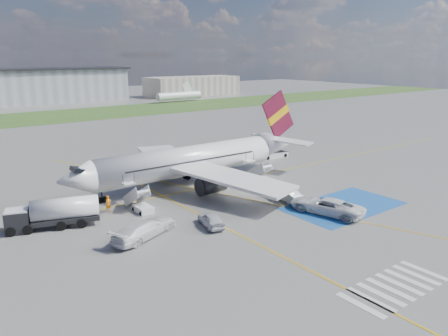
% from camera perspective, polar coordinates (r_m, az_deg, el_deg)
% --- Properties ---
extents(ground, '(400.00, 400.00, 0.00)m').
position_cam_1_polar(ground, '(48.44, 4.21, -6.09)').
color(ground, '#60605E').
rests_on(ground, ground).
extents(grass_strip, '(400.00, 30.00, 0.01)m').
position_cam_1_polar(grass_strip, '(133.48, -23.88, 5.97)').
color(grass_strip, '#2D4C1E').
rests_on(grass_strip, ground).
extents(taxiway_line_main, '(120.00, 0.20, 0.01)m').
position_cam_1_polar(taxiway_line_main, '(57.48, -3.69, -2.73)').
color(taxiway_line_main, gold).
rests_on(taxiway_line_main, ground).
extents(taxiway_line_cross, '(0.20, 60.00, 0.01)m').
position_cam_1_polar(taxiway_line_cross, '(38.62, 8.48, -11.80)').
color(taxiway_line_cross, gold).
rests_on(taxiway_line_cross, ground).
extents(taxiway_line_diag, '(20.71, 56.45, 0.01)m').
position_cam_1_polar(taxiway_line_diag, '(57.48, -3.69, -2.73)').
color(taxiway_line_diag, gold).
rests_on(taxiway_line_diag, ground).
extents(staging_box, '(14.00, 8.00, 0.01)m').
position_cam_1_polar(staging_box, '(52.84, 15.34, -4.80)').
color(staging_box, '#1A519C').
rests_on(staging_box, ground).
extents(crosswalk, '(9.00, 4.00, 0.01)m').
position_cam_1_polar(crosswalk, '(36.65, 21.38, -14.23)').
color(crosswalk, silver).
rests_on(crosswalk, ground).
extents(terminal_centre, '(48.00, 18.00, 12.00)m').
position_cam_1_polar(terminal_centre, '(176.54, -20.86, 10.02)').
color(terminal_centre, gray).
rests_on(terminal_centre, ground).
extents(terminal_east, '(40.00, 16.00, 8.00)m').
position_cam_1_polar(terminal_east, '(193.48, -4.16, 10.63)').
color(terminal_east, gray).
rests_on(terminal_east, ground).
extents(airliner, '(36.81, 32.95, 11.92)m').
position_cam_1_polar(airliner, '(59.00, -3.60, 1.14)').
color(airliner, silver).
rests_on(airliner, ground).
extents(airstairs_fwd, '(1.90, 5.20, 3.60)m').
position_cam_1_polar(airstairs_fwd, '(50.11, -10.72, -4.85)').
color(airstairs_fwd, silver).
rests_on(airstairs_fwd, ground).
extents(airstairs_aft, '(1.90, 5.20, 3.60)m').
position_cam_1_polar(airstairs_aft, '(60.12, 5.22, -1.37)').
color(airstairs_aft, silver).
rests_on(airstairs_aft, ground).
extents(fuel_tanker, '(9.14, 4.93, 3.03)m').
position_cam_1_polar(fuel_tanker, '(47.66, -21.31, -5.81)').
color(fuel_tanker, black).
rests_on(fuel_tanker, ground).
extents(gpu_cart, '(2.12, 1.67, 1.55)m').
position_cam_1_polar(gpu_cart, '(49.94, -19.33, -5.41)').
color(gpu_cart, silver).
rests_on(gpu_cart, ground).
extents(belt_loader, '(5.48, 2.40, 1.61)m').
position_cam_1_polar(belt_loader, '(75.28, 6.56, 1.67)').
color(belt_loader, silver).
rests_on(belt_loader, ground).
extents(car_silver_a, '(2.68, 4.53, 1.44)m').
position_cam_1_polar(car_silver_a, '(44.94, -1.71, -6.75)').
color(car_silver_a, silver).
rests_on(car_silver_a, ground).
extents(car_silver_b, '(1.62, 4.59, 1.51)m').
position_cam_1_polar(car_silver_b, '(53.29, 7.94, -3.40)').
color(car_silver_b, '#ADB0B4').
rests_on(car_silver_b, ground).
extents(van_white_a, '(4.37, 6.83, 2.37)m').
position_cam_1_polar(van_white_a, '(49.62, 13.23, -4.49)').
color(van_white_a, white).
rests_on(van_white_a, ground).
extents(van_white_b, '(6.34, 4.40, 2.30)m').
position_cam_1_polar(van_white_b, '(42.97, -10.33, -7.41)').
color(van_white_b, silver).
rests_on(van_white_b, ground).
extents(crew_fwd, '(0.79, 0.65, 1.88)m').
position_cam_1_polar(crew_fwd, '(50.54, -14.88, -4.54)').
color(crew_fwd, orange).
rests_on(crew_fwd, ground).
extents(crew_nose, '(1.13, 1.20, 1.95)m').
position_cam_1_polar(crew_nose, '(50.52, -20.88, -4.99)').
color(crew_nose, '#E9570C').
rests_on(crew_nose, ground).
extents(crew_aft, '(1.02, 1.04, 1.75)m').
position_cam_1_polar(crew_aft, '(56.56, 4.43, -2.11)').
color(crew_aft, orange).
rests_on(crew_aft, ground).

